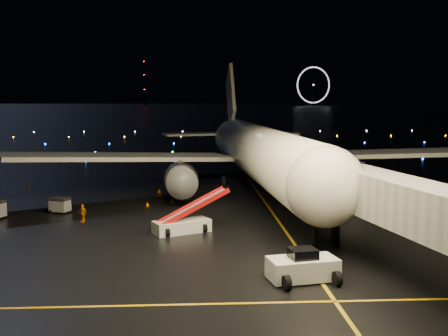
{
  "coord_description": "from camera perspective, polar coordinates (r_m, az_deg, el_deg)",
  "views": [
    {
      "loc": [
        3.82,
        -40.57,
        11.67
      ],
      "look_at": [
        6.89,
        12.0,
        5.0
      ],
      "focal_mm": 45.0,
      "sensor_mm": 36.0,
      "label": 1
    }
  ],
  "objects": [
    {
      "name": "taxiway_lights",
      "position": [
        147.07,
        -4.83,
        2.71
      ],
      "size": [
        164.0,
        92.0,
        0.36
      ],
      "primitive_type": null,
      "color": "black",
      "rests_on": "ground"
    },
    {
      "name": "crew_c",
      "position": [
        54.43,
        -14.17,
        -4.47
      ],
      "size": [
        1.03,
        0.95,
        1.7
      ],
      "primitive_type": "imported",
      "rotation": [
        0.0,
        0.0,
        -0.68
      ],
      "color": "orange",
      "rests_on": "ground"
    },
    {
      "name": "ground",
      "position": [
        340.79,
        -4.0,
        5.24
      ],
      "size": [
        2000.0,
        2000.0,
        0.0
      ],
      "primitive_type": "plane",
      "color": "black",
      "rests_on": "ground"
    },
    {
      "name": "ferris_wheel",
      "position": [
        778.65,
        9.07,
        8.18
      ],
      "size": [
        49.33,
        16.8,
        52.0
      ],
      "primitive_type": null,
      "rotation": [
        0.0,
        0.0,
        0.26
      ],
      "color": "black",
      "rests_on": "ground"
    },
    {
      "name": "lane_cross",
      "position": [
        33.88,
        -18.73,
        -13.3
      ],
      "size": [
        60.0,
        0.25,
        0.02
      ],
      "primitive_type": "cube",
      "color": "gold",
      "rests_on": "ground"
    },
    {
      "name": "safety_cone_2",
      "position": [
        62.72,
        -5.28,
        -3.3
      ],
      "size": [
        0.51,
        0.51,
        0.51
      ],
      "primitive_type": "cone",
      "rotation": [
        0.0,
        0.0,
        -0.16
      ],
      "color": "#F15D00",
      "rests_on": "ground"
    },
    {
      "name": "belt_loader",
      "position": [
        48.72,
        -4.33,
        -4.56
      ],
      "size": [
        7.34,
        4.79,
        3.48
      ],
      "primitive_type": null,
      "rotation": [
        0.0,
        0.0,
        0.43
      ],
      "color": "silver",
      "rests_on": "ground"
    },
    {
      "name": "baggage_cart_0",
      "position": [
        59.35,
        -16.33,
        -3.65
      ],
      "size": [
        2.18,
        1.89,
        1.56
      ],
      "primitive_type": "cube",
      "rotation": [
        0.0,
        0.0,
        -0.39
      ],
      "color": "gray",
      "rests_on": "ground"
    },
    {
      "name": "safety_cone_1",
      "position": [
        69.01,
        -6.6,
        -2.34
      ],
      "size": [
        0.48,
        0.48,
        0.54
      ],
      "primitive_type": "cone",
      "rotation": [
        0.0,
        0.0,
        -0.01
      ],
      "color": "#F15D00",
      "rests_on": "ground"
    },
    {
      "name": "safety_cone_0",
      "position": [
        61.21,
        -7.8,
        -3.62
      ],
      "size": [
        0.53,
        0.53,
        0.46
      ],
      "primitive_type": "cone",
      "rotation": [
        0.0,
        0.0,
        -0.37
      ],
      "color": "#F15D00",
      "rests_on": "ground"
    },
    {
      "name": "airliner",
      "position": [
        68.82,
        3.32,
        4.6
      ],
      "size": [
        63.7,
        60.87,
        17.09
      ],
      "primitive_type": null,
      "rotation": [
        0.0,
        0.0,
        0.06
      ],
      "color": "silver",
      "rests_on": "ground"
    },
    {
      "name": "safety_cone_3",
      "position": [
        76.99,
        -19.22,
        -1.7
      ],
      "size": [
        0.62,
        0.62,
        0.55
      ],
      "primitive_type": "cone",
      "rotation": [
        0.0,
        0.0,
        0.36
      ],
      "color": "#F15D00",
      "rests_on": "ground"
    },
    {
      "name": "pushback_tug",
      "position": [
        36.72,
        8.0,
        -9.68
      ],
      "size": [
        4.72,
        3.07,
        2.08
      ],
      "primitive_type": "cube",
      "rotation": [
        0.0,
        0.0,
        0.19
      ],
      "color": "silver",
      "rests_on": "ground"
    },
    {
      "name": "radio_mast",
      "position": [
        783.44,
        -8.11,
        8.63
      ],
      "size": [
        1.8,
        1.8,
        64.0
      ],
      "primitive_type": "cylinder",
      "color": "black",
      "rests_on": "ground"
    },
    {
      "name": "lane_centre",
      "position": [
        57.37,
        4.94,
        -4.54
      ],
      "size": [
        0.25,
        80.0,
        0.02
      ],
      "primitive_type": "cube",
      "color": "gold",
      "rests_on": "ground"
    }
  ]
}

